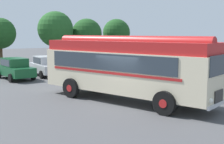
% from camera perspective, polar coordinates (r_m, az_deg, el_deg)
% --- Properties ---
extents(ground_plane, '(120.00, 120.00, 0.00)m').
position_cam_1_polar(ground_plane, '(16.00, 2.81, -5.97)').
color(ground_plane, '#474749').
extents(vintage_bus, '(5.83, 10.31, 3.49)m').
position_cam_1_polar(vintage_bus, '(16.56, 2.64, 1.13)').
color(vintage_bus, beige).
rests_on(vintage_bus, ground).
extents(car_near_left, '(2.38, 4.39, 1.66)m').
position_cam_1_polar(car_near_left, '(25.63, -17.28, 0.61)').
color(car_near_left, '#144C28').
rests_on(car_near_left, ground).
extents(car_mid_left, '(2.03, 4.24, 1.66)m').
position_cam_1_polar(car_mid_left, '(26.97, -11.97, 1.10)').
color(car_mid_left, '#B7BABF').
rests_on(car_mid_left, ground).
extents(tree_right_of_centre, '(3.79, 3.79, 5.91)m').
position_cam_1_polar(tree_right_of_centre, '(34.01, -10.16, 7.64)').
color(tree_right_of_centre, '#4C3823').
rests_on(tree_right_of_centre, ground).
extents(tree_far_right, '(3.39, 3.39, 5.22)m').
position_cam_1_polar(tree_far_right, '(35.35, -4.67, 6.93)').
color(tree_far_right, '#4C3823').
rests_on(tree_far_right, ground).
extents(tree_extra_right, '(3.39, 3.39, 5.34)m').
position_cam_1_polar(tree_extra_right, '(39.04, 0.75, 7.28)').
color(tree_extra_right, '#4C3823').
rests_on(tree_extra_right, ground).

